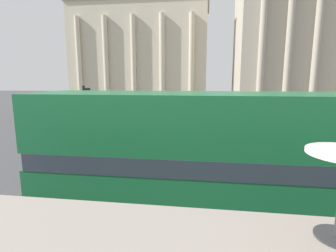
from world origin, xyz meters
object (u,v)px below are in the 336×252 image
(double_decker_bus, at_px, (223,161))
(plaza_building_right, at_px, (327,23))
(plaza_building_left, at_px, (142,55))
(traffic_light_mid, at_px, (224,112))
(pedestrian_grey, at_px, (157,131))
(car_black, at_px, (171,124))
(traffic_light_near, at_px, (86,116))
(traffic_light_far, at_px, (221,103))
(pedestrian_red, at_px, (188,145))
(car_navy, at_px, (132,117))
(pedestrian_black, at_px, (142,107))

(double_decker_bus, bearing_deg, plaza_building_right, 63.85)
(plaza_building_left, bearing_deg, double_decker_bus, -73.96)
(traffic_light_mid, height_order, pedestrian_grey, traffic_light_mid)
(plaza_building_left, bearing_deg, pedestrian_grey, -75.04)
(traffic_light_mid, height_order, car_black, traffic_light_mid)
(traffic_light_near, relative_size, traffic_light_far, 1.25)
(pedestrian_grey, bearing_deg, traffic_light_far, -8.99)
(traffic_light_mid, xyz_separation_m, car_black, (-4.23, 3.42, -1.52))
(plaza_building_left, relative_size, traffic_light_near, 6.26)
(traffic_light_far, height_order, pedestrian_red, traffic_light_far)
(double_decker_bus, height_order, pedestrian_grey, double_decker_bus)
(car_black, height_order, car_navy, same)
(traffic_light_far, relative_size, car_navy, 0.79)
(traffic_light_far, bearing_deg, double_decker_bus, -93.18)
(pedestrian_red, bearing_deg, car_navy, -34.76)
(plaza_building_left, height_order, traffic_light_far, plaza_building_left)
(traffic_light_mid, height_order, car_navy, traffic_light_mid)
(plaza_building_right, relative_size, pedestrian_grey, 14.93)
(traffic_light_mid, height_order, pedestrian_red, traffic_light_mid)
(plaza_building_left, xyz_separation_m, pedestrian_red, (11.74, -38.74, -8.46))
(traffic_light_mid, bearing_deg, plaza_building_left, 112.47)
(plaza_building_left, distance_m, pedestrian_grey, 37.68)
(car_black, height_order, pedestrian_black, pedestrian_black)
(traffic_light_near, relative_size, pedestrian_black, 2.44)
(traffic_light_far, height_order, pedestrian_black, traffic_light_far)
(double_decker_bus, height_order, traffic_light_mid, double_decker_bus)
(pedestrian_red, bearing_deg, traffic_light_mid, -87.90)
(traffic_light_near, distance_m, car_navy, 14.18)
(car_navy, bearing_deg, double_decker_bus, -12.25)
(plaza_building_left, bearing_deg, traffic_light_far, -61.78)
(traffic_light_far, bearing_deg, pedestrian_grey, -117.63)
(traffic_light_near, distance_m, pedestrian_red, 5.45)
(car_navy, xyz_separation_m, pedestrian_red, (6.54, -11.99, 0.23))
(pedestrian_black, xyz_separation_m, pedestrian_grey, (4.99, -16.35, 0.06))
(double_decker_bus, height_order, car_black, double_decker_bus)
(traffic_light_near, xyz_separation_m, traffic_light_far, (7.25, 14.21, -0.51))
(plaza_building_right, height_order, pedestrian_black, plaza_building_right)
(pedestrian_black, bearing_deg, pedestrian_red, -107.89)
(double_decker_bus, distance_m, plaza_building_left, 48.08)
(plaza_building_right, distance_m, traffic_light_far, 26.99)
(car_navy, bearing_deg, traffic_light_far, 56.78)
(traffic_light_far, bearing_deg, traffic_light_near, -117.04)
(double_decker_bus, relative_size, traffic_light_far, 3.04)
(traffic_light_near, xyz_separation_m, pedestrian_black, (-2.46, 21.53, -1.72))
(plaza_building_right, height_order, traffic_light_far, plaza_building_right)
(pedestrian_black, bearing_deg, traffic_light_near, -121.66)
(traffic_light_mid, xyz_separation_m, pedestrian_black, (-9.49, 14.67, -1.24))
(pedestrian_red, xyz_separation_m, pedestrian_grey, (-2.26, 3.24, 0.11))
(double_decker_bus, distance_m, pedestrian_grey, 10.91)
(car_navy, bearing_deg, traffic_light_mid, 16.21)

